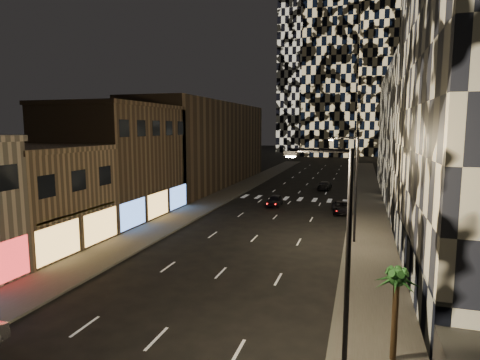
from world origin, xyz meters
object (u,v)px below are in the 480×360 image
Objects in this scene: streetlight_near at (341,251)px; car_dark_oncoming at (325,185)px; car_dark_rightlane at (342,208)px; palm_tree at (397,284)px; streetlight_far at (353,181)px; car_dark_midlane at (275,201)px.

car_dark_oncoming is at bearing 95.57° from streetlight_near.
car_dark_rightlane is 30.39m from palm_tree.
car_dark_midlane is (-9.71, 14.19, -4.65)m from streetlight_far.
palm_tree is at bearing 101.00° from car_dark_oncoming.
car_dark_midlane is 0.87× the size of car_dark_rightlane.
car_dark_rightlane is at bearing -14.10° from car_dark_midlane.
car_dark_rightlane is at bearing 96.71° from palm_tree.
streetlight_near and streetlight_far have the same top height.
streetlight_far reaches higher than car_dark_midlane.
streetlight_near is 20.00m from streetlight_far.
car_dark_midlane is 16.30m from car_dark_oncoming.
streetlight_far is 1.93× the size of car_dark_oncoming.
palm_tree reaches higher than car_dark_midlane.
car_dark_midlane is at bearing 159.99° from car_dark_rightlane.
palm_tree is at bearing -83.05° from streetlight_far.
car_dark_oncoming is at bearing 98.41° from palm_tree.
car_dark_oncoming is 0.99× the size of car_dark_rightlane.
streetlight_near is at bearing -94.66° from car_dark_rightlane.
car_dark_midlane is at bearing 75.25° from car_dark_oncoming.
streetlight_near reaches higher than car_dark_oncoming.
car_dark_midlane reaches higher than car_dark_oncoming.
streetlight_far is at bearing -56.78° from car_dark_midlane.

